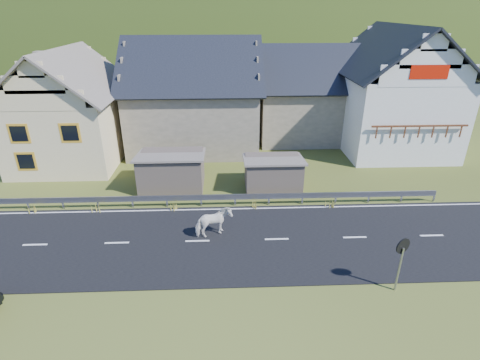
{
  "coord_description": "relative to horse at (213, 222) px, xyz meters",
  "views": [
    {
      "loc": [
        1.49,
        -15.79,
        10.72
      ],
      "look_at": [
        2.24,
        2.54,
        2.19
      ],
      "focal_mm": 28.0,
      "sensor_mm": 36.0,
      "label": 1
    }
  ],
  "objects": [
    {
      "name": "conifer_patch",
      "position": [
        -55.81,
        109.52,
        5.19
      ],
      "size": [
        76.0,
        50.0,
        28.0
      ],
      "primitive_type": "ellipsoid",
      "color": "black",
      "rests_on": "ground"
    },
    {
      "name": "lane_markings",
      "position": [
        -0.81,
        -0.48,
        -0.76
      ],
      "size": [
        60.0,
        6.6,
        0.01
      ],
      "primitive_type": "cube",
      "color": "silver",
      "rests_on": "road"
    },
    {
      "name": "shed_left",
      "position": [
        -2.81,
        6.02,
        0.29
      ],
      "size": [
        4.3,
        3.3,
        2.4
      ],
      "primitive_type": "cube",
      "color": "brown",
      "rests_on": "ground"
    },
    {
      "name": "house_white",
      "position": [
        14.19,
        13.52,
        4.25
      ],
      "size": [
        8.8,
        10.8,
        9.7
      ],
      "color": "silver",
      "rests_on": "ground"
    },
    {
      "name": "road",
      "position": [
        -0.81,
        -0.48,
        -0.79
      ],
      "size": [
        60.0,
        7.0,
        0.04
      ],
      "primitive_type": "cube",
      "color": "black",
      "rests_on": "ground"
    },
    {
      "name": "guardrail",
      "position": [
        -0.81,
        3.2,
        -0.25
      ],
      "size": [
        28.1,
        0.09,
        0.75
      ],
      "color": "#93969B",
      "rests_on": "ground"
    },
    {
      "name": "ground",
      "position": [
        -0.81,
        -0.48,
        -0.81
      ],
      "size": [
        160.0,
        160.0,
        0.0
      ],
      "primitive_type": "plane",
      "color": "#333E12",
      "rests_on": "ground"
    },
    {
      "name": "traffic_mirror",
      "position": [
        7.62,
        -4.28,
        1.01
      ],
      "size": [
        0.65,
        0.33,
        2.48
      ],
      "rotation": [
        0.0,
        0.0,
        0.41
      ],
      "color": "#93969B",
      "rests_on": "ground"
    },
    {
      "name": "mountain",
      "position": [
        4.19,
        179.52,
        -20.81
      ],
      "size": [
        440.0,
        280.0,
        260.0
      ],
      "primitive_type": "ellipsoid",
      "color": "#1B330F",
      "rests_on": "ground"
    },
    {
      "name": "house_stone_a",
      "position": [
        -1.81,
        14.52,
        3.82
      ],
      "size": [
        10.8,
        9.8,
        8.9
      ],
      "color": "gray",
      "rests_on": "ground"
    },
    {
      "name": "horse",
      "position": [
        0.0,
        0.0,
        0.0
      ],
      "size": [
        1.51,
        2.0,
        1.54
      ],
      "primitive_type": "imported",
      "rotation": [
        0.0,
        0.0,
        2.0
      ],
      "color": "white",
      "rests_on": "road"
    },
    {
      "name": "house_stone_b",
      "position": [
        8.19,
        16.52,
        3.43
      ],
      "size": [
        9.8,
        8.8,
        8.1
      ],
      "color": "gray",
      "rests_on": "ground"
    },
    {
      "name": "house_cream",
      "position": [
        -10.82,
        11.52,
        3.55
      ],
      "size": [
        7.8,
        9.8,
        8.3
      ],
      "color": "beige",
      "rests_on": "ground"
    },
    {
      "name": "shed_right",
      "position": [
        3.69,
        5.52,
        0.19
      ],
      "size": [
        3.8,
        2.9,
        2.2
      ],
      "primitive_type": "cube",
      "color": "brown",
      "rests_on": "ground"
    }
  ]
}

